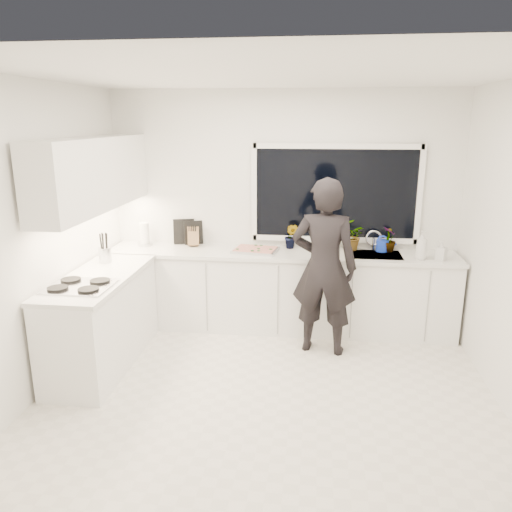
# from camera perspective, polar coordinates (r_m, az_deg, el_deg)

# --- Properties ---
(floor) EXTENTS (4.00, 3.50, 0.02)m
(floor) POSITION_cam_1_polar(r_m,az_deg,el_deg) (4.67, 1.29, -15.27)
(floor) COLOR beige
(floor) RESTS_ON ground
(wall_back) EXTENTS (4.00, 0.02, 2.70)m
(wall_back) POSITION_cam_1_polar(r_m,az_deg,el_deg) (5.86, 3.06, 5.34)
(wall_back) COLOR white
(wall_back) RESTS_ON ground
(wall_left) EXTENTS (0.02, 3.50, 2.70)m
(wall_left) POSITION_cam_1_polar(r_m,az_deg,el_deg) (4.77, -23.43, 1.76)
(wall_left) COLOR white
(wall_left) RESTS_ON ground
(ceiling) EXTENTS (4.00, 3.50, 0.02)m
(ceiling) POSITION_cam_1_polar(r_m,az_deg,el_deg) (4.03, 1.54, 20.24)
(ceiling) COLOR white
(ceiling) RESTS_ON wall_back
(window) EXTENTS (1.80, 0.02, 1.00)m
(window) POSITION_cam_1_polar(r_m,az_deg,el_deg) (5.79, 9.05, 7.05)
(window) COLOR black
(window) RESTS_ON wall_back
(base_cabinets_back) EXTENTS (3.92, 0.58, 0.88)m
(base_cabinets_back) POSITION_cam_1_polar(r_m,az_deg,el_deg) (5.79, 2.72, -4.10)
(base_cabinets_back) COLOR white
(base_cabinets_back) RESTS_ON floor
(base_cabinets_left) EXTENTS (0.58, 1.60, 0.88)m
(base_cabinets_left) POSITION_cam_1_polar(r_m,az_deg,el_deg) (5.18, -17.15, -7.21)
(base_cabinets_left) COLOR white
(base_cabinets_left) RESTS_ON floor
(countertop_back) EXTENTS (3.94, 0.62, 0.04)m
(countertop_back) POSITION_cam_1_polar(r_m,az_deg,el_deg) (5.64, 2.78, 0.28)
(countertop_back) COLOR silver
(countertop_back) RESTS_ON base_cabinets_back
(countertop_left) EXTENTS (0.62, 1.60, 0.04)m
(countertop_left) POSITION_cam_1_polar(r_m,az_deg,el_deg) (5.02, -17.56, -2.35)
(countertop_left) COLOR silver
(countertop_left) RESTS_ON base_cabinets_left
(upper_cabinets) EXTENTS (0.34, 2.10, 0.70)m
(upper_cabinets) POSITION_cam_1_polar(r_m,az_deg,el_deg) (5.20, -18.06, 8.91)
(upper_cabinets) COLOR white
(upper_cabinets) RESTS_ON wall_left
(sink) EXTENTS (0.58, 0.42, 0.14)m
(sink) POSITION_cam_1_polar(r_m,az_deg,el_deg) (5.69, 13.39, -0.32)
(sink) COLOR silver
(sink) RESTS_ON countertop_back
(faucet) EXTENTS (0.03, 0.03, 0.22)m
(faucet) POSITION_cam_1_polar(r_m,az_deg,el_deg) (5.84, 13.27, 1.71)
(faucet) COLOR silver
(faucet) RESTS_ON countertop_back
(stovetop) EXTENTS (0.56, 0.48, 0.03)m
(stovetop) POSITION_cam_1_polar(r_m,az_deg,el_deg) (4.72, -19.53, -3.20)
(stovetop) COLOR black
(stovetop) RESTS_ON countertop_left
(person) EXTENTS (0.73, 0.53, 1.83)m
(person) POSITION_cam_1_polar(r_m,az_deg,el_deg) (5.11, 7.78, -1.29)
(person) COLOR black
(person) RESTS_ON floor
(pizza_tray) EXTENTS (0.54, 0.43, 0.03)m
(pizza_tray) POSITION_cam_1_polar(r_m,az_deg,el_deg) (5.64, -0.07, 0.66)
(pizza_tray) COLOR silver
(pizza_tray) RESTS_ON countertop_back
(pizza) EXTENTS (0.49, 0.38, 0.01)m
(pizza) POSITION_cam_1_polar(r_m,az_deg,el_deg) (5.64, -0.07, 0.82)
(pizza) COLOR #AC3917
(pizza) RESTS_ON pizza_tray
(watering_can) EXTENTS (0.18, 0.18, 0.13)m
(watering_can) POSITION_cam_1_polar(r_m,az_deg,el_deg) (5.83, 14.23, 1.16)
(watering_can) COLOR #1535C5
(watering_can) RESTS_ON countertop_back
(paper_towel_roll) EXTENTS (0.13, 0.13, 0.26)m
(paper_towel_roll) POSITION_cam_1_polar(r_m,az_deg,el_deg) (6.04, -12.62, 2.39)
(paper_towel_roll) COLOR silver
(paper_towel_roll) RESTS_ON countertop_back
(knife_block) EXTENTS (0.15, 0.13, 0.22)m
(knife_block) POSITION_cam_1_polar(r_m,az_deg,el_deg) (5.92, -7.18, 2.18)
(knife_block) COLOR #9B7748
(knife_block) RESTS_ON countertop_back
(utensil_crock) EXTENTS (0.13, 0.13, 0.16)m
(utensil_crock) POSITION_cam_1_polar(r_m,az_deg,el_deg) (5.44, -16.87, 0.13)
(utensil_crock) COLOR #ABACB0
(utensil_crock) RESTS_ON countertop_left
(picture_frame_large) EXTENTS (0.21, 0.10, 0.28)m
(picture_frame_large) POSITION_cam_1_polar(r_m,az_deg,el_deg) (6.01, -7.15, 2.68)
(picture_frame_large) COLOR black
(picture_frame_large) RESTS_ON countertop_back
(picture_frame_small) EXTENTS (0.25, 0.08, 0.30)m
(picture_frame_small) POSITION_cam_1_polar(r_m,az_deg,el_deg) (6.04, -8.24, 2.79)
(picture_frame_small) COLOR black
(picture_frame_small) RESTS_ON countertop_back
(herb_plants) EXTENTS (1.30, 0.31, 0.34)m
(herb_plants) POSITION_cam_1_polar(r_m,az_deg,el_deg) (5.76, 10.07, 2.21)
(herb_plants) COLOR #26662D
(herb_plants) RESTS_ON countertop_back
(soap_bottles) EXTENTS (0.35, 0.15, 0.31)m
(soap_bottles) POSITION_cam_1_polar(r_m,az_deg,el_deg) (5.59, 19.01, 0.98)
(soap_bottles) COLOR #D8BF66
(soap_bottles) RESTS_ON countertop_back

